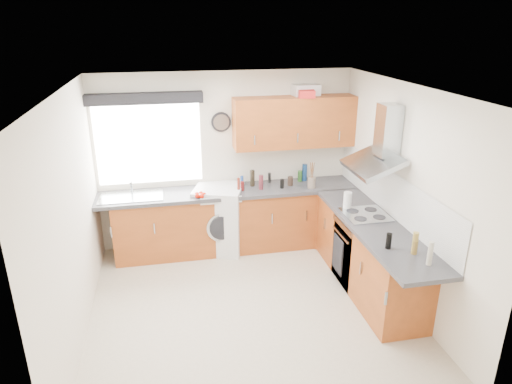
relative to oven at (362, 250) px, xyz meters
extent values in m
plane|color=beige|center=(-1.50, -0.30, -0.42)|extent=(3.60, 3.60, 0.00)
cube|color=white|center=(-1.50, -0.30, 2.08)|extent=(3.60, 3.60, 0.02)
cube|color=silver|center=(-1.50, 1.50, 0.82)|extent=(3.60, 0.02, 2.50)
cube|color=silver|center=(-1.50, -2.10, 0.82)|extent=(3.60, 0.02, 2.50)
cube|color=silver|center=(-3.30, -0.30, 0.82)|extent=(0.02, 3.60, 2.50)
cube|color=silver|center=(0.30, -0.30, 0.82)|extent=(0.02, 3.60, 2.50)
cube|color=silver|center=(-2.55, 1.49, 1.12)|extent=(1.40, 0.02, 1.10)
cube|color=black|center=(-2.55, 1.40, 1.76)|extent=(1.50, 0.18, 0.14)
cube|color=white|center=(0.29, 0.00, 0.75)|extent=(0.01, 3.00, 0.54)
cube|color=brown|center=(-1.60, 1.21, 0.01)|extent=(3.00, 0.58, 0.86)
cube|color=brown|center=(0.00, 1.20, 0.01)|extent=(0.60, 0.60, 0.86)
cube|color=brown|center=(0.01, -0.15, 0.01)|extent=(0.58, 2.10, 0.86)
cube|color=#323135|center=(-1.50, 1.20, 0.46)|extent=(3.60, 0.62, 0.05)
cube|color=#323135|center=(0.00, -0.30, 0.46)|extent=(0.62, 2.42, 0.05)
cube|color=black|center=(0.00, 0.00, 0.00)|extent=(0.56, 0.58, 0.85)
cube|color=#A2ABB4|center=(0.00, 0.00, 0.49)|extent=(0.52, 0.52, 0.01)
cube|color=brown|center=(-0.55, 1.32, 1.38)|extent=(1.70, 0.35, 0.70)
cube|color=silver|center=(-1.65, 1.22, 0.05)|extent=(0.82, 0.80, 0.95)
cylinder|color=black|center=(-1.55, 1.46, 1.39)|extent=(0.27, 0.04, 0.27)
cube|color=silver|center=(-0.38, 1.42, 1.80)|extent=(0.38, 0.29, 0.15)
cube|color=red|center=(-0.42, 1.22, 1.77)|extent=(0.24, 0.21, 0.10)
cylinder|color=#746356|center=(-0.35, 1.05, 0.56)|extent=(0.13, 0.13, 0.15)
cylinder|color=silver|center=(-0.15, 0.23, 0.60)|extent=(0.12, 0.12, 0.22)
cylinder|color=navy|center=(-0.36, 1.37, 0.61)|extent=(0.07, 0.07, 0.25)
cylinder|color=black|center=(-1.15, 1.30, 0.60)|extent=(0.07, 0.07, 0.23)
cylinder|color=#591213|center=(-1.33, 1.14, 0.55)|extent=(0.05, 0.05, 0.13)
cylinder|color=#244D1B|center=(-0.43, 1.35, 0.57)|extent=(0.06, 0.06, 0.16)
cylinder|color=#2E2019|center=(-0.62, 1.21, 0.55)|extent=(0.08, 0.08, 0.13)
cylinder|color=#5A2027|center=(-1.06, 1.14, 0.59)|extent=(0.06, 0.06, 0.20)
cylinder|color=black|center=(-0.76, 1.12, 0.55)|extent=(0.05, 0.05, 0.13)
cylinder|color=black|center=(-0.88, 1.38, 0.56)|extent=(0.04, 0.04, 0.15)
cylinder|color=maroon|center=(-1.39, 1.08, 0.59)|extent=(0.04, 0.04, 0.21)
cylinder|color=navy|center=(-1.30, 1.33, 0.56)|extent=(0.04, 0.04, 0.15)
cylinder|color=olive|center=(0.07, -1.01, 0.56)|extent=(0.05, 0.05, 0.15)
cylinder|color=black|center=(-0.13, -0.85, 0.57)|extent=(0.06, 0.06, 0.17)
cylinder|color=#A28738|center=(0.07, -1.00, 0.60)|extent=(0.06, 0.06, 0.24)
cylinder|color=#BEB8A2|center=(0.10, -1.24, 0.61)|extent=(0.05, 0.05, 0.24)
camera|label=1|loc=(-2.32, -4.71, 2.72)|focal=32.00mm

